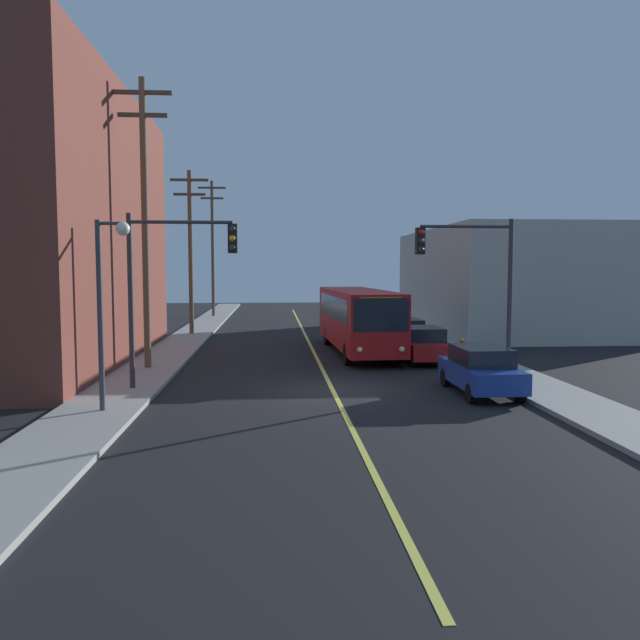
% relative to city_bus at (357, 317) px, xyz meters
% --- Properties ---
extents(ground_plane, '(120.00, 120.00, 0.00)m').
position_rel_city_bus_xyz_m(ground_plane, '(-2.20, -10.10, -1.82)').
color(ground_plane, black).
extents(sidewalk_left, '(2.50, 90.00, 0.15)m').
position_rel_city_bus_xyz_m(sidewalk_left, '(-9.45, -0.10, -1.74)').
color(sidewalk_left, gray).
rests_on(sidewalk_left, ground).
extents(sidewalk_right, '(2.50, 90.00, 0.15)m').
position_rel_city_bus_xyz_m(sidewalk_right, '(5.05, -0.10, -1.74)').
color(sidewalk_right, gray).
rests_on(sidewalk_right, ground).
extents(lane_stripe_center, '(0.16, 60.00, 0.01)m').
position_rel_city_bus_xyz_m(lane_stripe_center, '(-2.20, 4.90, -1.81)').
color(lane_stripe_center, '#D8CC4C').
rests_on(lane_stripe_center, ground).
extents(building_left_brick, '(10.00, 19.34, 12.26)m').
position_rel_city_bus_xyz_m(building_left_brick, '(-15.69, -2.75, 4.31)').
color(building_left_brick, brown).
rests_on(building_left_brick, ground).
extents(building_right_warehouse, '(12.00, 18.96, 6.95)m').
position_rel_city_bus_xyz_m(building_right_warehouse, '(12.29, 11.19, 1.66)').
color(building_right_warehouse, '#B2B2A8').
rests_on(building_right_warehouse, ground).
extents(city_bus, '(2.96, 12.22, 3.20)m').
position_rel_city_bus_xyz_m(city_bus, '(0.00, 0.00, 0.00)').
color(city_bus, maroon).
rests_on(city_bus, ground).
extents(parked_car_blue, '(1.84, 4.41, 1.62)m').
position_rel_city_bus_xyz_m(parked_car_blue, '(2.77, -11.13, -0.98)').
color(parked_car_blue, navy).
rests_on(parked_car_blue, ground).
extents(parked_car_red, '(1.83, 4.40, 1.62)m').
position_rel_city_bus_xyz_m(parked_car_red, '(2.53, -3.62, -0.98)').
color(parked_car_red, maroon).
rests_on(parked_car_red, ground).
extents(parked_car_black, '(1.83, 4.41, 1.62)m').
position_rel_city_bus_xyz_m(parked_car_black, '(2.71, 1.22, -0.98)').
color(parked_car_black, black).
rests_on(parked_car_black, ground).
extents(utility_pole_near, '(2.40, 0.28, 11.86)m').
position_rel_city_bus_xyz_m(utility_pole_near, '(-9.53, -5.18, 4.79)').
color(utility_pole_near, brown).
rests_on(utility_pole_near, sidewalk_left).
extents(utility_pole_mid, '(2.40, 0.28, 10.33)m').
position_rel_city_bus_xyz_m(utility_pole_mid, '(-9.51, 9.19, 4.00)').
color(utility_pole_mid, brown).
rests_on(utility_pole_mid, sidewalk_left).
extents(utility_pole_far, '(2.40, 0.28, 11.79)m').
position_rel_city_bus_xyz_m(utility_pole_far, '(-9.54, 24.74, 4.76)').
color(utility_pole_far, brown).
rests_on(utility_pole_far, sidewalk_left).
extents(traffic_signal_left_corner, '(3.75, 0.48, 6.00)m').
position_rel_city_bus_xyz_m(traffic_signal_left_corner, '(-7.61, -9.93, 2.49)').
color(traffic_signal_left_corner, '#2D2D33').
rests_on(traffic_signal_left_corner, sidewalk_left).
extents(traffic_signal_right_corner, '(3.75, 0.48, 6.00)m').
position_rel_city_bus_xyz_m(traffic_signal_right_corner, '(3.21, -8.44, 2.49)').
color(traffic_signal_right_corner, '#2D2D33').
rests_on(traffic_signal_right_corner, sidewalk_right).
extents(street_lamp_left, '(0.98, 0.40, 5.50)m').
position_rel_city_bus_xyz_m(street_lamp_left, '(-9.03, -13.47, 1.92)').
color(street_lamp_left, '#38383D').
rests_on(street_lamp_left, sidewalk_left).
extents(fire_hydrant, '(0.44, 0.26, 0.84)m').
position_rel_city_bus_xyz_m(fire_hydrant, '(4.65, -2.74, -1.23)').
color(fire_hydrant, red).
rests_on(fire_hydrant, sidewalk_right).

